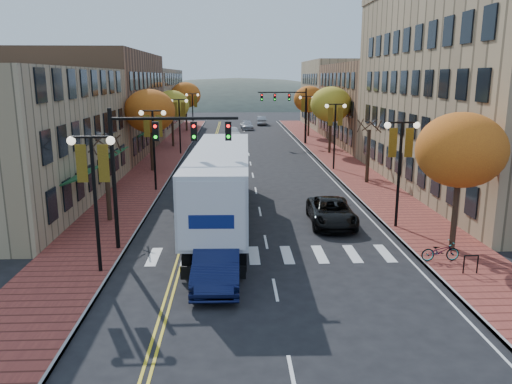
{
  "coord_description": "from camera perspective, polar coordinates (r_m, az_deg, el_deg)",
  "views": [
    {
      "loc": [
        -1.61,
        -20.72,
        8.43
      ],
      "look_at": [
        -0.43,
        6.07,
        2.2
      ],
      "focal_mm": 35.0,
      "sensor_mm": 36.0,
      "label": 1
    }
  ],
  "objects": [
    {
      "name": "ground",
      "position": [
        22.42,
        1.8,
        -9.01
      ],
      "size": [
        200.0,
        200.0,
        0.0
      ],
      "primitive_type": "plane",
      "color": "black",
      "rests_on": "ground"
    },
    {
      "name": "building_right_far",
      "position": [
        87.12,
        11.01,
        10.92
      ],
      "size": [
        15.0,
        20.0,
        11.0
      ],
      "primitive_type": "cube",
      "color": "#9E8966",
      "rests_on": "ground"
    },
    {
      "name": "lamp_left_b",
      "position": [
        37.41,
        -11.65,
        6.47
      ],
      "size": [
        1.96,
        0.36,
        6.05
      ],
      "color": "black",
      "rests_on": "ground"
    },
    {
      "name": "tree_left_d",
      "position": [
        79.11,
        -8.04,
        10.91
      ],
      "size": [
        4.61,
        4.61,
        7.42
      ],
      "color": "#382619",
      "rests_on": "sidewalk_left"
    },
    {
      "name": "tree_right_d",
      "position": [
        71.58,
        6.09,
        10.5
      ],
      "size": [
        4.35,
        4.35,
        7.0
      ],
      "color": "#382619",
      "rests_on": "sidewalk_right"
    },
    {
      "name": "building_left_far",
      "position": [
        83.23,
        -13.41,
        10.2
      ],
      "size": [
        12.0,
        26.0,
        9.5
      ],
      "primitive_type": "cube",
      "color": "#9E8966",
      "rests_on": "ground"
    },
    {
      "name": "lamp_right_a",
      "position": [
        28.53,
        16.16,
        4.23
      ],
      "size": [
        1.96,
        0.36,
        6.05
      ],
      "color": "black",
      "rests_on": "ground"
    },
    {
      "name": "building_left_mid",
      "position": [
        58.84,
        -17.96,
        9.61
      ],
      "size": [
        12.0,
        24.0,
        11.0
      ],
      "primitive_type": "cube",
      "color": "brown",
      "rests_on": "ground"
    },
    {
      "name": "building_left_near",
      "position": [
        37.27,
        -27.05,
        5.61
      ],
      "size": [
        12.0,
        22.0,
        9.0
      ],
      "primitive_type": "cube",
      "color": "#9E8966",
      "rests_on": "ground"
    },
    {
      "name": "bicycle",
      "position": [
        24.52,
        20.32,
        -6.35
      ],
      "size": [
        1.79,
        0.67,
        0.93
      ],
      "primitive_type": "imported",
      "rotation": [
        0.0,
        0.0,
        1.6
      ],
      "color": "gray",
      "rests_on": "sidewalk_right"
    },
    {
      "name": "black_suv",
      "position": [
        29.3,
        8.62,
        -2.26
      ],
      "size": [
        2.7,
        5.5,
        1.5
      ],
      "primitive_type": "imported",
      "rotation": [
        0.0,
        0.0,
        -0.04
      ],
      "color": "black",
      "rests_on": "ground"
    },
    {
      "name": "semi_truck",
      "position": [
        28.8,
        -3.88,
        1.53
      ],
      "size": [
        3.41,
        18.4,
        4.58
      ],
      "rotation": [
        0.0,
        0.0,
        -0.03
      ],
      "color": "black",
      "rests_on": "ground"
    },
    {
      "name": "lamp_right_c",
      "position": [
        63.51,
        5.79,
        9.28
      ],
      "size": [
        1.96,
        0.36,
        6.05
      ],
      "color": "black",
      "rests_on": "ground"
    },
    {
      "name": "tree_right_c",
      "position": [
        55.82,
        8.55,
        9.88
      ],
      "size": [
        4.48,
        4.48,
        7.21
      ],
      "color": "#382619",
      "rests_on": "sidewalk_right"
    },
    {
      "name": "building_right_near",
      "position": [
        41.88,
        26.64,
        10.46
      ],
      "size": [
        15.0,
        28.0,
        15.0
      ],
      "primitive_type": "cube",
      "color": "#997F5B",
      "rests_on": "ground"
    },
    {
      "name": "lamp_left_d",
      "position": [
        73.07,
        -7.26,
        9.74
      ],
      "size": [
        1.96,
        0.36,
        6.05
      ],
      "color": "black",
      "rests_on": "ground"
    },
    {
      "name": "traffic_mast_far",
      "position": [
        63.21,
        3.96,
        9.87
      ],
      "size": [
        6.1,
        0.34,
        7.0
      ],
      "color": "black",
      "rests_on": "ground"
    },
    {
      "name": "navy_sedan",
      "position": [
        21.06,
        -4.46,
        -7.93
      ],
      "size": [
        1.95,
        5.44,
        1.79
      ],
      "primitive_type": "imported",
      "rotation": [
        0.0,
        0.0,
        -0.01
      ],
      "color": "#0D1336",
      "rests_on": "ground"
    },
    {
      "name": "tree_left_a",
      "position": [
        30.29,
        -16.6,
        0.76
      ],
      "size": [
        0.28,
        0.28,
        4.2
      ],
      "color": "#382619",
      "rests_on": "sidewalk_left"
    },
    {
      "name": "tree_right_a",
      "position": [
        25.3,
        22.36,
        4.43
      ],
      "size": [
        4.16,
        4.16,
        6.69
      ],
      "color": "#382619",
      "rests_on": "sidewalk_right"
    },
    {
      "name": "sidewalk_left",
      "position": [
        54.37,
        -10.34,
        4.03
      ],
      "size": [
        4.0,
        85.0,
        0.15
      ],
      "primitive_type": "cube",
      "color": "brown",
      "rests_on": "ground"
    },
    {
      "name": "building_right_mid",
      "position": [
        65.95,
        15.44,
        9.64
      ],
      "size": [
        15.0,
        24.0,
        10.0
      ],
      "primitive_type": "cube",
      "color": "brown",
      "rests_on": "ground"
    },
    {
      "name": "car_far_silver",
      "position": [
        81.71,
        -1.06,
        7.64
      ],
      "size": [
        2.09,
        4.77,
        1.36
      ],
      "primitive_type": "imported",
      "rotation": [
        0.0,
        0.0,
        0.04
      ],
      "color": "#AFB0B7",
      "rests_on": "ground"
    },
    {
      "name": "lamp_left_a",
      "position": [
        21.93,
        -18.07,
        1.56
      ],
      "size": [
        1.96,
        0.36,
        6.05
      ],
      "color": "black",
      "rests_on": "ground"
    },
    {
      "name": "car_far_white",
      "position": [
        70.59,
        -2.65,
        6.85
      ],
      "size": [
        2.46,
        4.79,
        1.56
      ],
      "primitive_type": "imported",
      "rotation": [
        0.0,
        0.0,
        0.14
      ],
      "color": "white",
      "rests_on": "ground"
    },
    {
      "name": "tree_left_c",
      "position": [
        61.26,
        -9.6,
        9.75
      ],
      "size": [
        4.16,
        4.16,
        6.69
      ],
      "color": "#382619",
      "rests_on": "sidewalk_left"
    },
    {
      "name": "lamp_right_b",
      "position": [
        45.82,
        9.03,
        7.74
      ],
      "size": [
        1.96,
        0.36,
        6.05
      ],
      "color": "black",
      "rests_on": "ground"
    },
    {
      "name": "traffic_mast_near",
      "position": [
        24.28,
        -11.7,
        4.51
      ],
      "size": [
        6.1,
        0.35,
        7.0
      ],
      "color": "black",
      "rests_on": "ground"
    },
    {
      "name": "lamp_left_c",
      "position": [
        55.19,
        -8.76,
        8.63
      ],
      "size": [
        1.96,
        0.36,
        6.05
      ],
      "color": "black",
      "rests_on": "ground"
    },
    {
      "name": "car_far_oncoming",
      "position": [
        89.61,
        0.64,
        8.18
      ],
      "size": [
        1.73,
        4.7,
        1.54
      ],
      "primitive_type": "imported",
      "rotation": [
        0.0,
        0.0,
        3.12
      ],
      "color": "#A5A6AC",
      "rests_on": "ground"
    },
    {
      "name": "tree_left_b",
      "position": [
        45.42,
        -12.04,
        9.03
      ],
      "size": [
        4.48,
        4.48,
        7.21
      ],
      "color": "#382619",
      "rests_on": "sidewalk_left"
    },
    {
      "name": "tree_right_b",
      "position": [
        40.62,
        12.67,
        4.01
      ],
      "size": [
        0.28,
        0.28,
        4.2
      ],
      "color": "#382619",
      "rests_on": "sidewalk_right"
    },
    {
      "name": "sidewalk_right",
      "position": [
        54.9,
        8.66,
        4.18
      ],
      "size": [
        4.0,
        85.0,
        0.15
      ],
      "primitive_type": "cube",
      "color": "brown",
      "rests_on": "ground"
    }
  ]
}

